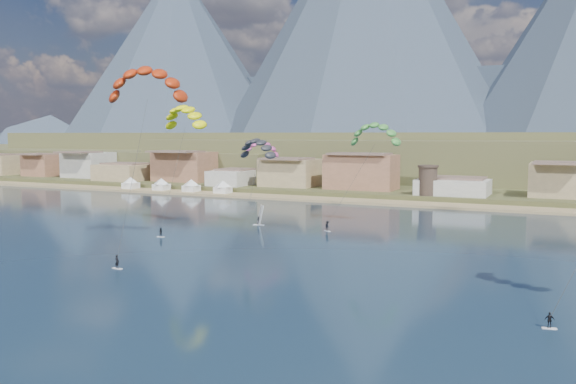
{
  "coord_description": "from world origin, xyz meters",
  "views": [
    {
      "loc": [
        40.92,
        -54.29,
        19.34
      ],
      "look_at": [
        0.0,
        32.0,
        10.0
      ],
      "focal_mm": 37.01,
      "sensor_mm": 36.0,
      "label": 1
    }
  ],
  "objects_px": {
    "kitesurfer_red": "(147,79)",
    "windsurfer": "(259,219)",
    "kitesurfer_green": "(375,131)",
    "watchtower": "(428,180)",
    "kitesurfer_yellow": "(185,114)"
  },
  "relations": [
    {
      "from": "kitesurfer_red",
      "to": "windsurfer",
      "type": "xyz_separation_m",
      "value": [
        5.52,
        29.42,
        -27.16
      ]
    },
    {
      "from": "kitesurfer_yellow",
      "to": "windsurfer",
      "type": "distance_m",
      "value": 26.86
    },
    {
      "from": "watchtower",
      "to": "windsurfer",
      "type": "distance_m",
      "value": 62.57
    },
    {
      "from": "kitesurfer_red",
      "to": "kitesurfer_yellow",
      "type": "bearing_deg",
      "value": 108.11
    },
    {
      "from": "watchtower",
      "to": "kitesurfer_yellow",
      "type": "distance_m",
      "value": 77.91
    },
    {
      "from": "kitesurfer_green",
      "to": "windsurfer",
      "type": "bearing_deg",
      "value": -156.38
    },
    {
      "from": "kitesurfer_red",
      "to": "kitesurfer_green",
      "type": "bearing_deg",
      "value": 54.68
    },
    {
      "from": "kitesurfer_red",
      "to": "windsurfer",
      "type": "distance_m",
      "value": 40.42
    },
    {
      "from": "kitesurfer_green",
      "to": "windsurfer",
      "type": "height_order",
      "value": "kitesurfer_green"
    },
    {
      "from": "kitesurfer_yellow",
      "to": "windsurfer",
      "type": "height_order",
      "value": "kitesurfer_yellow"
    },
    {
      "from": "kitesurfer_yellow",
      "to": "kitesurfer_green",
      "type": "height_order",
      "value": "kitesurfer_yellow"
    },
    {
      "from": "kitesurfer_red",
      "to": "kitesurfer_yellow",
      "type": "xyz_separation_m",
      "value": [
        -6.53,
        19.96,
        -5.09
      ]
    },
    {
      "from": "watchtower",
      "to": "kitesurfer_red",
      "type": "height_order",
      "value": "kitesurfer_red"
    },
    {
      "from": "watchtower",
      "to": "kitesurfer_green",
      "type": "height_order",
      "value": "kitesurfer_green"
    },
    {
      "from": "watchtower",
      "to": "kitesurfer_yellow",
      "type": "relative_size",
      "value": 0.32
    }
  ]
}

